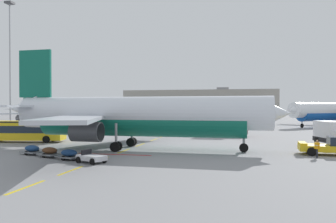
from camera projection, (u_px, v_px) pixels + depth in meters
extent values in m
plane|color=gray|center=(306.00, 142.00, 48.99)|extent=(400.00, 400.00, 0.00)
cube|color=yellow|center=(26.00, 187.00, 21.25)|extent=(0.24, 4.00, 0.01)
cube|color=yellow|center=(71.00, 170.00, 26.85)|extent=(0.24, 4.00, 0.01)
cube|color=yellow|center=(100.00, 160.00, 32.30)|extent=(0.24, 4.00, 0.01)
cube|color=yellow|center=(124.00, 151.00, 38.88)|extent=(0.24, 4.00, 0.01)
cube|color=yellow|center=(140.00, 145.00, 45.18)|extent=(0.24, 4.00, 0.01)
cube|color=yellow|center=(154.00, 140.00, 52.31)|extent=(0.24, 4.00, 0.01)
cube|color=yellow|center=(163.00, 136.00, 58.10)|extent=(0.24, 4.00, 0.01)
cube|color=yellow|center=(171.00, 134.00, 64.59)|extent=(0.24, 4.00, 0.01)
cube|color=yellow|center=(177.00, 131.00, 70.75)|extent=(0.24, 4.00, 0.01)
cube|color=yellow|center=(183.00, 129.00, 77.51)|extent=(0.24, 4.00, 0.01)
cube|color=yellow|center=(187.00, 128.00, 83.67)|extent=(0.24, 4.00, 0.01)
cube|color=yellow|center=(190.00, 126.00, 89.22)|extent=(0.24, 4.00, 0.01)
cube|color=yellow|center=(194.00, 125.00, 96.36)|extent=(0.24, 4.00, 0.01)
cube|color=#B21414|center=(114.00, 154.00, 36.00)|extent=(8.00, 0.40, 0.01)
cylinder|color=silver|center=(140.00, 113.00, 40.43)|extent=(30.18, 4.50, 3.80)
cylinder|color=#0F604C|center=(140.00, 122.00, 40.44)|extent=(24.58, 4.07, 3.50)
cone|color=silver|center=(274.00, 113.00, 36.93)|extent=(3.59, 3.81, 3.72)
cone|color=silver|center=(23.00, 109.00, 44.08)|extent=(4.27, 3.33, 3.23)
cube|color=#192333|center=(264.00, 107.00, 37.17)|extent=(1.67, 2.89, 0.60)
cube|color=#0F604C|center=(35.00, 74.00, 43.62)|extent=(4.41, 0.46, 6.00)
cube|color=silver|center=(45.00, 106.00, 46.95)|extent=(3.35, 6.47, 0.24)
cube|color=silver|center=(14.00, 106.00, 40.72)|extent=(3.35, 6.47, 0.24)
cube|color=#B7BCC6|center=(132.00, 115.00, 49.62)|extent=(10.48, 17.60, 0.36)
cube|color=#B7BCC6|center=(74.00, 119.00, 33.09)|extent=(9.80, 17.65, 0.36)
cylinder|color=#4C4F54|center=(124.00, 126.00, 46.76)|extent=(3.25, 2.17, 2.10)
cylinder|color=black|center=(135.00, 126.00, 46.39)|extent=(0.16, 1.79, 1.79)
cylinder|color=#4C4F54|center=(87.00, 132.00, 36.06)|extent=(3.25, 2.17, 2.10)
cylinder|color=black|center=(101.00, 132.00, 35.69)|extent=(0.16, 1.79, 1.79)
cylinder|color=gray|center=(244.00, 136.00, 37.69)|extent=(0.28, 0.28, 2.67)
cylinder|color=black|center=(244.00, 148.00, 37.71)|extent=(1.00, 0.30, 0.99)
cylinder|color=gray|center=(132.00, 132.00, 43.45)|extent=(0.28, 0.28, 2.61)
cylinder|color=black|center=(133.00, 142.00, 43.81)|extent=(1.11, 0.38, 1.10)
cylinder|color=black|center=(131.00, 142.00, 43.13)|extent=(1.11, 0.38, 1.10)
cylinder|color=gray|center=(116.00, 135.00, 38.39)|extent=(0.28, 0.28, 2.61)
cylinder|color=black|center=(117.00, 146.00, 38.75)|extent=(1.11, 0.38, 1.10)
cylinder|color=black|center=(115.00, 147.00, 38.07)|extent=(1.11, 0.38, 1.10)
cube|color=yellow|center=(330.00, 148.00, 35.69)|extent=(6.12, 3.07, 0.60)
cube|color=yellow|center=(302.00, 143.00, 36.35)|extent=(0.81, 2.55, 0.24)
cylinder|color=black|center=(312.00, 152.00, 34.82)|extent=(0.92, 0.44, 0.90)
cylinder|color=black|center=(308.00, 148.00, 37.53)|extent=(0.92, 0.44, 0.90)
cylinder|color=white|center=(332.00, 110.00, 88.88)|extent=(24.29, 23.12, 3.76)
cylinder|color=#0F479E|center=(332.00, 114.00, 88.90)|extent=(20.04, 19.11, 3.46)
cone|color=white|center=(293.00, 110.00, 81.19)|extent=(5.05, 5.06, 3.68)
cube|color=#192333|center=(296.00, 107.00, 81.72)|extent=(3.08, 3.14, 0.59)
cube|color=#B7BCC6|center=(313.00, 111.00, 98.12)|extent=(17.11, 11.99, 0.36)
cylinder|color=#4C4F54|center=(323.00, 117.00, 95.67)|extent=(3.73, 3.68, 2.08)
cylinder|color=black|center=(319.00, 117.00, 94.86)|extent=(1.30, 1.37, 1.77)
cylinder|color=gray|center=(302.00, 120.00, 82.83)|extent=(0.28, 0.28, 2.64)
cylinder|color=black|center=(302.00, 126.00, 82.85)|extent=(0.90, 0.87, 0.98)
cylinder|color=gray|center=(327.00, 119.00, 92.14)|extent=(0.28, 0.28, 2.58)
cylinder|color=black|center=(329.00, 124.00, 91.86)|extent=(1.03, 1.00, 1.09)
cylinder|color=black|center=(326.00, 124.00, 92.45)|extent=(1.03, 1.00, 1.09)
cylinder|color=white|center=(44.00, 112.00, 90.46)|extent=(23.45, 17.52, 3.30)
cylinder|color=#0F604C|center=(44.00, 115.00, 90.47)|extent=(19.28, 14.55, 3.04)
cone|color=white|center=(68.00, 112.00, 80.96)|extent=(4.34, 4.39, 3.24)
cone|color=white|center=(24.00, 110.00, 100.39)|extent=(4.60, 4.38, 2.81)
cube|color=#192333|center=(66.00, 110.00, 81.62)|extent=(2.55, 2.83, 0.52)
cube|color=#0F604C|center=(26.00, 97.00, 99.24)|extent=(3.33, 2.42, 5.22)
cube|color=white|center=(35.00, 109.00, 101.64)|extent=(5.44, 6.16, 0.21)
cube|color=white|center=(16.00, 109.00, 97.81)|extent=(5.44, 6.16, 0.21)
cube|color=#B7BCC6|center=(64.00, 113.00, 98.05)|extent=(14.38, 12.11, 0.31)
cube|color=#B7BCC6|center=(11.00, 114.00, 87.89)|extent=(7.89, 15.36, 0.31)
cylinder|color=#4C4F54|center=(56.00, 117.00, 96.37)|extent=(3.33, 3.08, 1.83)
cylinder|color=black|center=(58.00, 118.00, 95.36)|extent=(0.96, 1.34, 1.55)
cylinder|color=#4C4F54|center=(21.00, 118.00, 89.79)|extent=(3.33, 3.08, 1.83)
cylinder|color=black|center=(23.00, 118.00, 88.78)|extent=(0.96, 1.34, 1.55)
cylinder|color=gray|center=(63.00, 121.00, 82.98)|extent=(0.24, 0.24, 2.32)
cylinder|color=black|center=(63.00, 126.00, 82.99)|extent=(0.85, 0.69, 0.86)
cylinder|color=gray|center=(50.00, 119.00, 93.30)|extent=(0.24, 0.24, 2.27)
cylinder|color=black|center=(51.00, 124.00, 93.52)|extent=(0.96, 0.79, 0.96)
cylinder|color=black|center=(49.00, 124.00, 93.11)|extent=(0.96, 0.79, 0.96)
cylinder|color=gray|center=(33.00, 120.00, 90.19)|extent=(0.24, 0.24, 2.27)
cylinder|color=black|center=(34.00, 124.00, 90.41)|extent=(0.96, 0.79, 0.96)
cylinder|color=black|center=(32.00, 124.00, 90.00)|extent=(0.96, 0.79, 0.96)
cube|color=yellow|center=(22.00, 130.00, 48.96)|extent=(12.29, 4.75, 2.70)
cube|color=#192333|center=(22.00, 129.00, 48.96)|extent=(11.35, 4.63, 1.00)
cube|color=black|center=(22.00, 122.00, 48.95)|extent=(12.31, 4.78, 0.20)
cylinder|color=black|center=(54.00, 138.00, 50.18)|extent=(1.04, 0.49, 1.00)
cylinder|color=black|center=(46.00, 139.00, 47.48)|extent=(1.04, 0.49, 1.00)
cylinder|color=black|center=(2.00, 138.00, 50.46)|extent=(1.04, 0.49, 1.00)
cube|color=black|center=(226.00, 132.00, 58.22)|extent=(7.11, 2.76, 0.60)
cube|color=maroon|center=(240.00, 127.00, 57.61)|extent=(2.50, 2.42, 1.10)
cube|color=#192333|center=(247.00, 127.00, 57.32)|extent=(0.16, 1.92, 0.64)
cube|color=#B7BCC6|center=(221.00, 124.00, 58.46)|extent=(4.88, 2.64, 2.10)
cylinder|color=black|center=(240.00, 133.00, 58.81)|extent=(0.97, 0.33, 0.96)
cylinder|color=black|center=(240.00, 134.00, 56.49)|extent=(0.97, 0.33, 0.96)
cylinder|color=black|center=(214.00, 133.00, 59.97)|extent=(0.97, 0.33, 0.96)
cylinder|color=black|center=(212.00, 134.00, 57.65)|extent=(0.97, 0.33, 0.96)
cube|color=black|center=(50.00, 129.00, 64.91)|extent=(6.36, 6.89, 0.60)
cube|color=yellow|center=(52.00, 126.00, 62.86)|extent=(3.30, 3.31, 1.10)
cube|color=#192333|center=(53.00, 125.00, 61.85)|extent=(1.50, 1.29, 0.64)
cube|color=silver|center=(49.00, 122.00, 65.76)|extent=(4.91, 5.18, 2.10)
cylinder|color=black|center=(58.00, 131.00, 63.51)|extent=(0.83, 0.91, 0.96)
cylinder|color=black|center=(45.00, 132.00, 62.37)|extent=(0.83, 0.91, 0.96)
cylinder|color=black|center=(54.00, 130.00, 67.45)|extent=(0.83, 0.91, 0.96)
cylinder|color=black|center=(41.00, 130.00, 66.32)|extent=(0.83, 0.91, 0.96)
cube|color=black|center=(334.00, 140.00, 43.51)|extent=(4.03, 7.37, 0.60)
cube|color=silver|center=(330.00, 129.00, 44.47)|extent=(3.48, 5.20, 2.10)
cylinder|color=black|center=(334.00, 144.00, 41.23)|extent=(0.50, 1.00, 0.96)
cylinder|color=black|center=(334.00, 141.00, 45.79)|extent=(0.50, 1.00, 0.96)
cylinder|color=black|center=(317.00, 141.00, 45.71)|extent=(0.50, 1.00, 0.96)
cube|color=silver|center=(91.00, 158.00, 30.56)|extent=(2.94, 2.33, 0.44)
cube|color=black|center=(87.00, 153.00, 30.94)|extent=(0.56, 1.07, 0.56)
cylinder|color=black|center=(104.00, 160.00, 30.60)|extent=(0.59, 0.39, 0.56)
cylinder|color=black|center=(92.00, 162.00, 29.46)|extent=(0.59, 0.39, 0.56)
cylinder|color=black|center=(91.00, 158.00, 31.66)|extent=(0.59, 0.39, 0.56)
cylinder|color=black|center=(78.00, 160.00, 30.53)|extent=(0.59, 0.39, 0.56)
cube|color=slate|center=(69.00, 157.00, 32.37)|extent=(2.80, 2.34, 0.12)
ellipsoid|color=navy|center=(69.00, 153.00, 32.37)|extent=(2.15, 1.83, 0.64)
cylinder|color=black|center=(75.00, 157.00, 32.92)|extent=(0.46, 0.30, 0.44)
cylinder|color=black|center=(63.00, 158.00, 31.83)|extent=(0.46, 0.30, 0.44)
cube|color=slate|center=(50.00, 154.00, 34.13)|extent=(2.80, 2.34, 0.12)
ellipsoid|color=#4C2D19|center=(50.00, 150.00, 34.12)|extent=(2.15, 1.83, 0.64)
cylinder|color=black|center=(55.00, 154.00, 34.67)|extent=(0.46, 0.30, 0.44)
cylinder|color=black|center=(44.00, 156.00, 33.58)|extent=(0.46, 0.30, 0.44)
cube|color=slate|center=(32.00, 152.00, 35.88)|extent=(2.80, 2.34, 0.12)
ellipsoid|color=navy|center=(32.00, 148.00, 35.87)|extent=(2.15, 1.83, 0.64)
cylinder|color=black|center=(38.00, 152.00, 36.43)|extent=(0.46, 0.30, 0.44)
cylinder|color=black|center=(26.00, 153.00, 35.33)|extent=(0.46, 0.30, 0.44)
cylinder|color=#232328|center=(317.00, 154.00, 33.50)|extent=(0.16, 0.16, 0.87)
cylinder|color=#232328|center=(317.00, 153.00, 33.72)|extent=(0.16, 0.16, 0.87)
cube|color=orange|center=(317.00, 146.00, 33.60)|extent=(0.45, 0.55, 0.65)
cube|color=silver|center=(317.00, 145.00, 33.60)|extent=(0.46, 0.56, 0.06)
sphere|color=#8C664C|center=(317.00, 141.00, 33.60)|extent=(0.23, 0.23, 0.23)
cylinder|color=orange|center=(319.00, 146.00, 33.30)|extent=(0.09, 0.09, 0.59)
cylinder|color=orange|center=(315.00, 145.00, 33.90)|extent=(0.09, 0.09, 0.59)
cylinder|color=slate|center=(10.00, 127.00, 82.20)|extent=(0.70, 0.70, 0.60)
cylinder|color=#9EA0A5|center=(10.00, 66.00, 82.02)|extent=(0.36, 0.36, 29.57)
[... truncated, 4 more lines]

